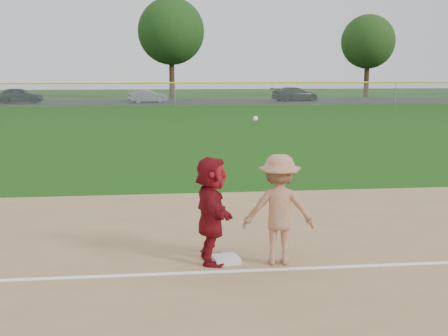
{
  "coord_description": "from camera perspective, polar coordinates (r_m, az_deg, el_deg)",
  "views": [
    {
      "loc": [
        -1.21,
        -9.3,
        3.23
      ],
      "look_at": [
        0.0,
        1.5,
        1.3
      ],
      "focal_mm": 45.0,
      "sensor_mm": 36.0,
      "label": 1
    }
  ],
  "objects": [
    {
      "name": "tree_2",
      "position": [
        60.93,
        -5.39,
        13.65
      ],
      "size": [
        7.0,
        7.0,
        10.58
      ],
      "color": "#331E12",
      "rests_on": "ground"
    },
    {
      "name": "first_base_play",
      "position": [
        9.32,
        5.6,
        -4.21
      ],
      "size": [
        1.25,
        0.81,
        2.44
      ],
      "color": "gray",
      "rests_on": "infield_dirt"
    },
    {
      "name": "car_mid",
      "position": [
        54.42,
        -7.79,
        7.23
      ],
      "size": [
        3.83,
        2.3,
        1.19
      ],
      "primitive_type": "imported",
      "rotation": [
        0.0,
        0.0,
        1.88
      ],
      "color": "slate",
      "rests_on": "parking_asphalt"
    },
    {
      "name": "car_left",
      "position": [
        56.33,
        -20.09,
        6.95
      ],
      "size": [
        4.52,
        2.38,
        1.47
      ],
      "primitive_type": "imported",
      "rotation": [
        0.0,
        0.0,
        1.73
      ],
      "color": "black",
      "rests_on": "parking_asphalt"
    },
    {
      "name": "ground",
      "position": [
        9.92,
        0.98,
        -8.93
      ],
      "size": [
        160.0,
        160.0,
        0.0
      ],
      "primitive_type": "plane",
      "color": "#15410C",
      "rests_on": "ground"
    },
    {
      "name": "outfield_fence",
      "position": [
        49.33,
        -5.04,
        8.57
      ],
      "size": [
        110.0,
        0.12,
        110.0
      ],
      "color": "#999EA0",
      "rests_on": "ground"
    },
    {
      "name": "car_right",
      "position": [
        56.87,
        7.23,
        7.46
      ],
      "size": [
        5.11,
        3.19,
        1.38
      ],
      "primitive_type": "imported",
      "rotation": [
        0.0,
        0.0,
        1.86
      ],
      "color": "black",
      "rests_on": "parking_asphalt"
    },
    {
      "name": "foul_line",
      "position": [
        9.17,
        1.63,
        -10.4
      ],
      "size": [
        60.0,
        0.1,
        0.01
      ],
      "primitive_type": "cube",
      "color": "white",
      "rests_on": "infield_dirt"
    },
    {
      "name": "parking_asphalt",
      "position": [
        55.41,
        -5.16,
        6.71
      ],
      "size": [
        120.0,
        10.0,
        0.01
      ],
      "primitive_type": "cube",
      "color": "black",
      "rests_on": "ground"
    },
    {
      "name": "tree_3",
      "position": [
        66.36,
        14.43,
        12.31
      ],
      "size": [
        6.0,
        6.0,
        9.19
      ],
      "color": "#321C12",
      "rests_on": "ground"
    },
    {
      "name": "base_runner",
      "position": [
        9.34,
        -1.28,
        -4.27
      ],
      "size": [
        0.53,
        1.67,
        1.8
      ],
      "primitive_type": "imported",
      "rotation": [
        0.0,
        0.0,
        1.57
      ],
      "color": "maroon",
      "rests_on": "infield_dirt"
    },
    {
      "name": "first_base",
      "position": [
        9.56,
        0.18,
        -9.25
      ],
      "size": [
        0.49,
        0.49,
        0.1
      ],
      "primitive_type": "cube",
      "rotation": [
        0.0,
        0.0,
        0.17
      ],
      "color": "silver",
      "rests_on": "infield_dirt"
    }
  ]
}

